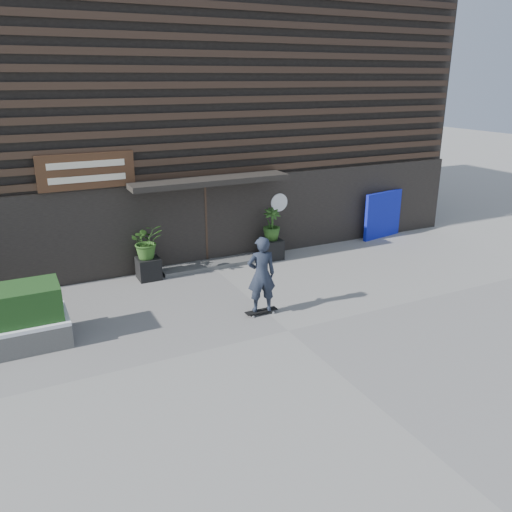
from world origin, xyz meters
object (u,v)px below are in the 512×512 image
blue_tarp (383,215)px  skateboarder (261,275)px  planter_pot_right (271,249)px  planter_pot_left (149,268)px

blue_tarp → skateboarder: skateboarder is taller
blue_tarp → planter_pot_right: bearing=173.1°
blue_tarp → skateboarder: 7.49m
planter_pot_right → skateboarder: bearing=-121.2°
planter_pot_right → blue_tarp: 4.50m
planter_pot_left → skateboarder: 3.87m
skateboarder → blue_tarp: bearing=29.5°
blue_tarp → skateboarder: bearing=-161.3°
planter_pot_left → planter_pot_right: size_ratio=1.00×
skateboarder → planter_pot_left: bearing=117.3°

